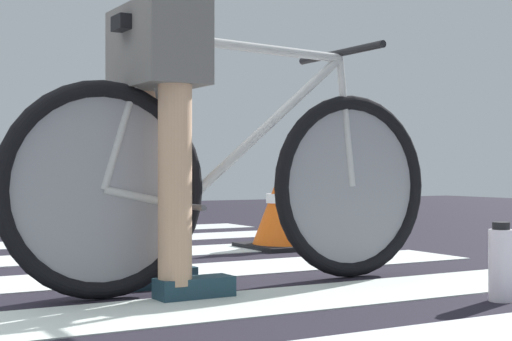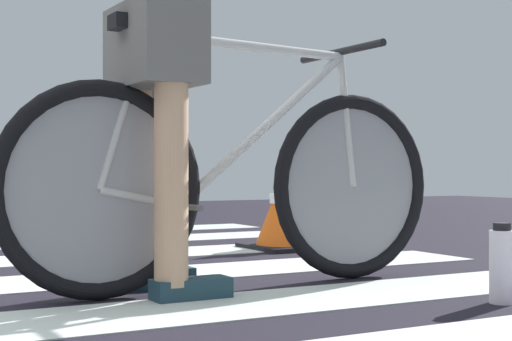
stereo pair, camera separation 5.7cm
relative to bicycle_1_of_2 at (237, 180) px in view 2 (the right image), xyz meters
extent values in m
torus|color=black|center=(-0.51, -0.01, -0.03)|extent=(0.72, 0.08, 0.72)
torus|color=black|center=(0.51, 0.01, -0.03)|extent=(0.72, 0.08, 0.72)
cylinder|color=gray|center=(-0.51, -0.01, -0.03)|extent=(0.61, 0.02, 0.61)
cylinder|color=gray|center=(0.51, 0.01, -0.03)|extent=(0.61, 0.02, 0.61)
cylinder|color=#BDBEBD|center=(0.05, 0.00, 0.48)|extent=(0.80, 0.06, 0.05)
cylinder|color=#BDBEBD|center=(0.11, 0.00, 0.19)|extent=(0.70, 0.05, 0.59)
cylinder|color=#BDBEBD|center=(-0.29, -0.01, 0.20)|extent=(0.15, 0.04, 0.59)
cylinder|color=#BDBEBD|center=(-0.37, -0.01, -0.06)|extent=(0.29, 0.04, 0.09)
cylinder|color=#BDBEBD|center=(-0.43, -0.01, 0.23)|extent=(0.19, 0.03, 0.53)
cylinder|color=#BDBEBD|center=(0.48, 0.01, 0.22)|extent=(0.09, 0.03, 0.50)
cube|color=black|center=(-0.35, -0.01, 0.52)|extent=(0.24, 0.10, 0.05)
cylinder|color=black|center=(0.45, 0.01, 0.49)|extent=(0.04, 0.52, 0.03)
cylinder|color=#4C4C51|center=(-0.23, -0.01, -0.09)|extent=(0.03, 0.34, 0.02)
cylinder|color=tan|center=(-0.32, 0.13, 0.11)|extent=(0.11, 0.11, 0.89)
cylinder|color=tan|center=(-0.31, -0.15, 0.11)|extent=(0.11, 0.11, 0.89)
cube|color=#64605E|center=(-0.32, -0.01, 0.45)|extent=(0.23, 0.42, 0.28)
cube|color=#1E3945|center=(-0.25, 0.13, -0.35)|extent=(0.26, 0.11, 0.07)
cube|color=#1E3945|center=(-0.24, -0.15, -0.35)|extent=(0.26, 0.11, 0.07)
cylinder|color=white|center=(0.60, -0.68, -0.27)|extent=(0.08, 0.08, 0.23)
cylinder|color=black|center=(0.60, -0.68, -0.14)|extent=(0.06, 0.06, 0.02)
cube|color=black|center=(0.88, 1.12, -0.37)|extent=(0.43, 0.43, 0.02)
cone|color=#EA5B14|center=(0.88, 1.12, -0.14)|extent=(0.37, 0.37, 0.49)
cylinder|color=white|center=(0.88, 1.12, -0.12)|extent=(0.20, 0.20, 0.05)
camera|label=1|loc=(-1.31, -2.45, 0.04)|focal=54.29mm
camera|label=2|loc=(-1.25, -2.45, 0.04)|focal=54.29mm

